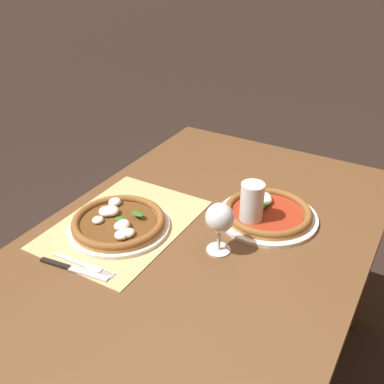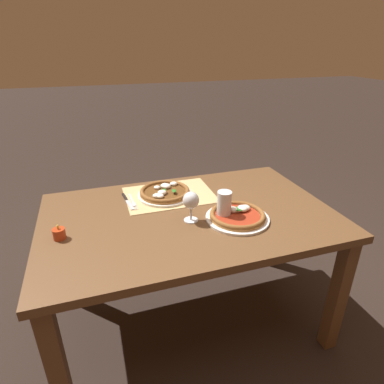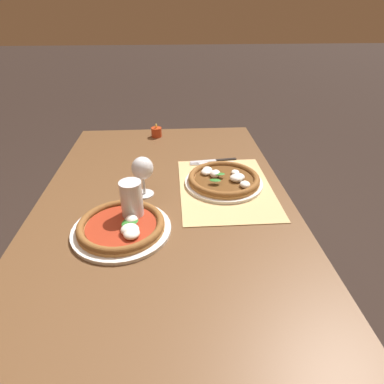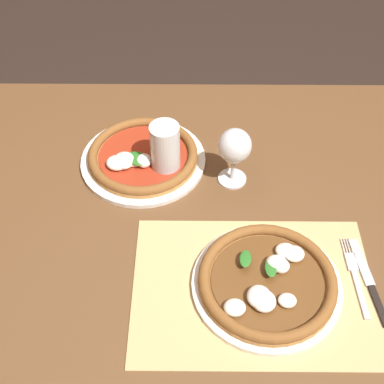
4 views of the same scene
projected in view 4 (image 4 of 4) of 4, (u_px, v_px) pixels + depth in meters
ground_plane at (217, 347)px, 1.81m from camera, size 24.00×24.00×0.00m
dining_table at (226, 227)px, 1.34m from camera, size 1.48×0.94×0.74m
paper_placemat at (253, 289)px, 1.10m from camera, size 0.50×0.36×0.00m
pizza_near at (267, 282)px, 1.09m from camera, size 0.31×0.31×0.05m
pizza_far at (142, 157)px, 1.34m from camera, size 0.32×0.32×0.05m
wine_glass at (235, 148)px, 1.24m from camera, size 0.08×0.08×0.16m
pint_glass at (165, 151)px, 1.29m from camera, size 0.07×0.07×0.15m
fork at (355, 276)px, 1.12m from camera, size 0.02×0.20×0.00m
knife at (369, 281)px, 1.11m from camera, size 0.04×0.22×0.01m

